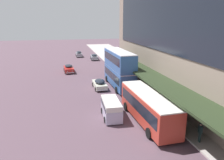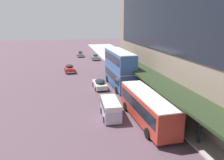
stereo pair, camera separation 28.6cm
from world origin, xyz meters
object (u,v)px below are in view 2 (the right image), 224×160
Objects in this scene: transit_bus_kerbside_front at (147,106)px; transit_bus_kerbside_rear at (119,68)px; fire_hydrant at (162,108)px; vw_van at (110,107)px; pedestrian_at_kerb at (199,132)px; sedan_lead_mid at (95,57)px; sedan_oncoming_front at (100,84)px; sedan_lead_near at (80,54)px; sedan_oncoming_rear at (69,68)px.

transit_bus_kerbside_front is 13.13m from transit_bus_kerbside_rear.
fire_hydrant is (2.75, 2.07, -1.32)m from transit_bus_kerbside_front.
vw_van is 9.49m from pedestrian_at_kerb.
sedan_oncoming_front is at bearing -96.41° from sedan_lead_mid.
fire_hydrant is at bearing -77.38° from transit_bus_kerbside_rear.
pedestrian_at_kerb is at bearing -60.21° from transit_bus_kerbside_front.
sedan_lead_mid reaches higher than sedan_oncoming_front.
sedan_lead_near is 20.36m from sedan_oncoming_rear.
pedestrian_at_kerb is 2.65× the size of fire_hydrant.
fire_hydrant is at bearing -62.24° from sedan_oncoming_front.
sedan_lead_mid is at bearing 89.92° from transit_bus_kerbside_front.
pedestrian_at_kerb is at bearing -81.93° from transit_bus_kerbside_rear.
sedan_lead_near is 43.35m from vw_van.
fire_hydrant is at bearing 90.79° from pedestrian_at_kerb.
transit_bus_kerbside_rear is at bearing 4.12° from sedan_oncoming_front.
sedan_oncoming_front is at bearing 107.93° from pedestrian_at_kerb.
fire_hydrant is at bearing -81.64° from sedan_lead_near.
transit_bus_kerbside_rear is at bearing -58.51° from sedan_oncoming_rear.
transit_bus_kerbside_front is at bearing -31.50° from vw_van.
transit_bus_kerbside_rear is 2.21× the size of vw_van.
sedan_oncoming_front is 6.55× the size of fire_hydrant.
transit_bus_kerbside_front is 5.54× the size of pedestrian_at_kerb.
sedan_oncoming_rear is at bearing 121.49° from transit_bus_kerbside_rear.
sedan_oncoming_rear is (-3.66, -20.03, -0.03)m from sedan_lead_near.
sedan_lead_near is 1.04× the size of sedan_oncoming_rear.
sedan_oncoming_front is (0.71, -32.63, -0.07)m from sedan_lead_near.
sedan_oncoming_rear is 32.05m from pedestrian_at_kerb.
sedan_lead_mid is 37.26m from fire_hydrant.
sedan_oncoming_rear is at bearing -117.99° from sedan_lead_mid.
vw_van is (-3.45, 2.11, -0.71)m from transit_bus_kerbside_front.
transit_bus_kerbside_rear is (0.29, 13.06, 1.34)m from transit_bus_kerbside_front.
vw_van is 2.49× the size of pedestrian_at_kerb.
transit_bus_kerbside_rear is 2.23× the size of sedan_oncoming_front.
sedan_oncoming_rear is 23.63m from vw_van.
pedestrian_at_kerb is (10.13, -30.41, 0.40)m from sedan_oncoming_rear.
fire_hydrant is (6.38, -43.39, -0.32)m from sedan_lead_near.
sedan_oncoming_rear is 1.02× the size of vw_van.
pedestrian_at_kerb is (2.80, -44.21, 0.40)m from sedan_lead_mid.
sedan_oncoming_front is 10.74m from vw_van.
pedestrian_at_kerb is at bearing -71.57° from sedan_oncoming_rear.
pedestrian_at_kerb is at bearing -89.21° from fire_hydrant.
transit_bus_kerbside_front is 45.61m from sedan_lead_near.
transit_bus_kerbside_rear reaches higher than sedan_oncoming_front.
sedan_lead_near is (-3.91, 32.40, -2.34)m from transit_bus_kerbside_rear.
vw_van is 6.23m from fire_hydrant.
sedan_oncoming_rear is (-7.34, -13.80, 0.00)m from sedan_lead_mid.
transit_bus_kerbside_front is at bearing -77.22° from sedan_oncoming_front.
sedan_lead_mid is 7.23m from sedan_lead_near.
sedan_lead_mid is at bearing 94.16° from fire_hydrant.
transit_bus_kerbside_front reaches higher than vw_van.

